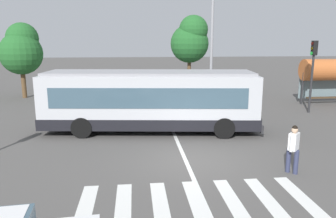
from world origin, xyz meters
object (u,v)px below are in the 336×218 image
object	(u,v)px
traffic_light_far_corner	(313,65)
background_tree_right	(191,40)
parked_car_champagne	(229,86)
twin_arm_street_lamp	(212,18)
parked_car_teal	(166,87)
parked_car_charcoal	(134,88)
parked_car_white	(99,89)
parked_car_blue	(199,87)
city_transit_bus	(150,101)
background_tree_left	(21,49)
pedestrian_crossing_street	(293,146)
bus_stop_shelter	(331,71)

from	to	relation	value
traffic_light_far_corner	background_tree_right	bearing A→B (deg)	113.30
parked_car_champagne	twin_arm_street_lamp	size ratio (longest dim) A/B	0.45
parked_car_teal	twin_arm_street_lamp	world-z (taller)	twin_arm_street_lamp
parked_car_charcoal	background_tree_right	xyz separation A→B (m)	(5.60, 5.69, 3.85)
parked_car_white	traffic_light_far_corner	bearing A→B (deg)	-26.29
parked_car_champagne	background_tree_right	size ratio (longest dim) A/B	0.65
parked_car_charcoal	parked_car_champagne	size ratio (longest dim) A/B	1.01
parked_car_charcoal	parked_car_blue	distance (m)	5.35
city_transit_bus	background_tree_right	distance (m)	17.17
parked_car_champagne	background_tree_left	xyz separation A→B (m)	(-16.75, 0.80, 3.10)
parked_car_champagne	parked_car_blue	bearing A→B (deg)	177.87
pedestrian_crossing_street	parked_car_teal	size ratio (longest dim) A/B	0.38
parked_car_champagne	background_tree_right	xyz separation A→B (m)	(-2.33, 5.85, 3.85)
parked_car_charcoal	parked_car_teal	xyz separation A→B (m)	(2.58, 0.01, 0.00)
city_transit_bus	bus_stop_shelter	xyz separation A→B (m)	(13.39, 6.15, 0.83)
parked_car_teal	background_tree_left	bearing A→B (deg)	176.84
pedestrian_crossing_street	bus_stop_shelter	size ratio (longest dim) A/B	0.40
parked_car_teal	bus_stop_shelter	distance (m)	12.48
city_transit_bus	parked_car_champagne	bearing A→B (deg)	55.30
city_transit_bus	background_tree_right	bearing A→B (deg)	73.38
parked_car_blue	parked_car_champagne	size ratio (longest dim) A/B	1.00
background_tree_left	parked_car_white	bearing A→B (deg)	-8.38
city_transit_bus	pedestrian_crossing_street	bearing A→B (deg)	-51.58
city_transit_bus	traffic_light_far_corner	size ratio (longest dim) A/B	2.42
parked_car_charcoal	parked_car_blue	size ratio (longest dim) A/B	1.01
background_tree_left	parked_car_blue	bearing A→B (deg)	-2.82
pedestrian_crossing_street	parked_car_white	xyz separation A→B (m)	(-8.27, 16.13, -0.20)
parked_car_blue	traffic_light_far_corner	bearing A→B (deg)	-50.80
city_transit_bus	traffic_light_far_corner	distance (m)	10.99
bus_stop_shelter	background_tree_left	bearing A→B (deg)	167.72
parked_car_charcoal	background_tree_left	size ratio (longest dim) A/B	0.77
traffic_light_far_corner	parked_car_white	bearing A→B (deg)	153.71
city_transit_bus	parked_car_blue	xyz separation A→B (m)	(4.58, 10.45, -0.82)
twin_arm_street_lamp	traffic_light_far_corner	bearing A→B (deg)	-32.41
bus_stop_shelter	background_tree_left	size ratio (longest dim) A/B	0.71
city_transit_bus	parked_car_champagne	xyz separation A→B (m)	(7.17, 10.35, -0.82)
pedestrian_crossing_street	traffic_light_far_corner	xyz separation A→B (m)	(5.72, 9.22, 2.09)
parked_car_teal	background_tree_right	distance (m)	7.50
city_transit_bus	parked_car_white	bearing A→B (deg)	109.43
pedestrian_crossing_street	background_tree_left	distance (m)	22.36
traffic_light_far_corner	twin_arm_street_lamp	xyz separation A→B (m)	(-5.63, 3.57, 2.99)
parked_car_blue	twin_arm_street_lamp	size ratio (longest dim) A/B	0.45
parked_car_white	twin_arm_street_lamp	bearing A→B (deg)	-21.76
parked_car_white	parked_car_charcoal	size ratio (longest dim) A/B	0.99
bus_stop_shelter	parked_car_teal	bearing A→B (deg)	159.31
traffic_light_far_corner	background_tree_left	xyz separation A→B (m)	(-19.95, 7.79, 0.81)
parked_car_teal	parked_car_blue	bearing A→B (deg)	-1.46
twin_arm_street_lamp	parked_car_blue	bearing A→B (deg)	92.48
city_transit_bus	background_tree_left	distance (m)	14.87
city_transit_bus	parked_car_teal	xyz separation A→B (m)	(1.82, 10.52, -0.82)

